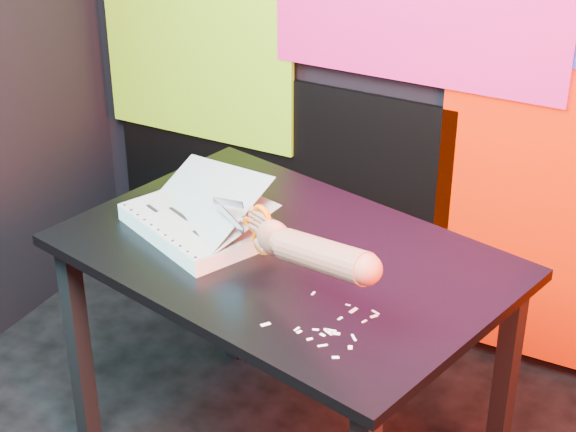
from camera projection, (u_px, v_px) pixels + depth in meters
The scene contains 7 objects.
room at pixel (251, 156), 1.57m from camera, with size 3.01×3.01×2.71m.
backdrop at pixel (513, 96), 2.87m from camera, with size 2.88×0.05×2.08m.
work_table at pixel (285, 284), 2.52m from camera, with size 1.27×0.99×0.75m.
printout_stack at pixel (201, 222), 2.56m from camera, with size 0.47×0.42×0.20m.
scissors at pixel (258, 228), 2.31m from camera, with size 0.22×0.11×0.14m.
hand_forearm at pixel (315, 253), 2.15m from camera, with size 0.40×0.21×0.15m.
paper_clippings at pixel (331, 328), 2.17m from camera, with size 0.22×0.22×0.00m.
Camera 1 is at (0.71, -1.23, 2.01)m, focal length 60.00 mm.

